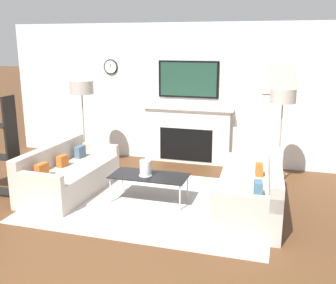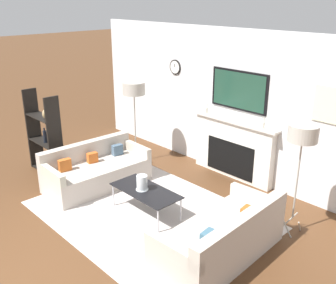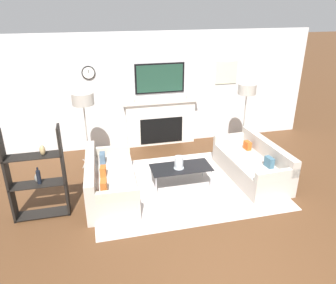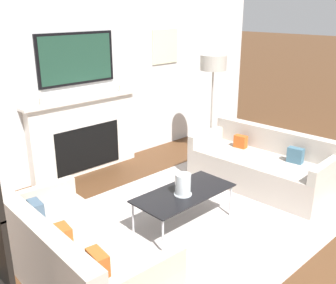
# 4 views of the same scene
# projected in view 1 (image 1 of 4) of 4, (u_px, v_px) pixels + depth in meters

# --- Properties ---
(fireplace_wall) EXTENTS (7.58, 0.28, 2.70)m
(fireplace_wall) POSITION_uv_depth(u_px,v_px,m) (189.00, 101.00, 7.66)
(fireplace_wall) COLOR silver
(fireplace_wall) RESTS_ON ground_plane
(area_rug) EXTENTS (3.50, 2.56, 0.01)m
(area_rug) POSITION_uv_depth(u_px,v_px,m) (154.00, 201.00, 5.94)
(area_rug) COLOR beige
(area_rug) RESTS_ON ground_plane
(couch_left) EXTENTS (0.92, 1.84, 0.74)m
(couch_left) POSITION_uv_depth(u_px,v_px,m) (68.00, 176.00, 6.28)
(couch_left) COLOR #B8ADA1
(couch_left) RESTS_ON ground_plane
(couch_right) EXTENTS (0.94, 1.89, 0.74)m
(couch_right) POSITION_uv_depth(u_px,v_px,m) (251.00, 195.00, 5.49)
(couch_right) COLOR #B8ADA1
(couch_right) RESTS_ON ground_plane
(coffee_table) EXTENTS (1.15, 0.54, 0.41)m
(coffee_table) POSITION_uv_depth(u_px,v_px,m) (149.00, 177.00, 5.88)
(coffee_table) COLOR black
(coffee_table) RESTS_ON ground_plane
(hurricane_candle) EXTENTS (0.20, 0.20, 0.24)m
(hurricane_candle) POSITION_uv_depth(u_px,v_px,m) (145.00, 169.00, 5.83)
(hurricane_candle) COLOR silver
(hurricane_candle) RESTS_ON coffee_table
(floor_lamp_left) EXTENTS (0.43, 0.43, 1.66)m
(floor_lamp_left) POSITION_uv_depth(u_px,v_px,m) (82.00, 89.00, 7.16)
(floor_lamp_left) COLOR #9E998E
(floor_lamp_left) RESTS_ON ground_plane
(floor_lamp_right) EXTENTS (0.40, 0.40, 1.64)m
(floor_lamp_right) POSITION_uv_depth(u_px,v_px,m) (283.00, 97.00, 6.20)
(floor_lamp_right) COLOR #9E998E
(floor_lamp_right) RESTS_ON ground_plane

